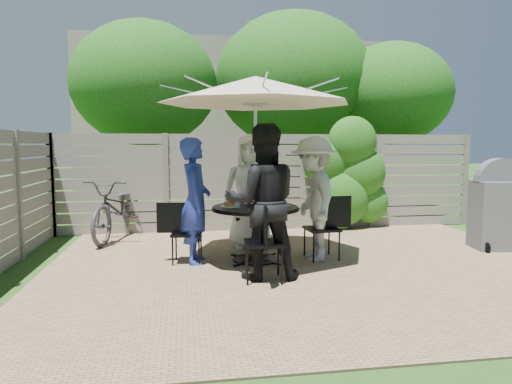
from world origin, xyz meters
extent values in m
plane|color=#274D18|center=(0.00, 0.00, 0.00)|extent=(60.00, 60.00, 0.00)
cube|color=#957D56|center=(0.00, 0.50, 0.01)|extent=(7.00, 6.00, 0.02)
cube|color=gray|center=(0.00, 3.00, 0.93)|extent=(8.00, 0.10, 1.85)
ellipsoid|color=#1E5A14|center=(1.40, 2.85, 0.90)|extent=(1.20, 0.70, 1.80)
cube|color=gray|center=(0.00, 12.00, 2.50)|extent=(10.00, 6.00, 5.00)
ellipsoid|color=#134610|center=(-2.50, 5.00, 2.97)|extent=(3.20, 3.20, 2.72)
ellipsoid|color=#134610|center=(1.00, 5.50, 3.18)|extent=(3.80, 3.80, 3.23)
ellipsoid|color=#134610|center=(3.20, 4.80, 2.83)|extent=(2.80, 2.80, 2.38)
cylinder|color=black|center=(-0.69, 0.70, 0.77)|extent=(1.26, 1.26, 0.03)
cylinder|color=black|center=(-0.69, 0.70, 0.38)|extent=(0.09, 0.09, 0.77)
cylinder|color=black|center=(-0.69, 0.70, 0.02)|extent=(0.64, 0.64, 0.04)
cylinder|color=silver|center=(-0.69, 0.70, 1.22)|extent=(0.05, 0.05, 2.43)
cone|color=beige|center=(-0.69, 0.70, 2.38)|extent=(2.78, 2.78, 0.37)
cube|color=black|center=(-0.64, 1.65, 0.49)|extent=(0.49, 0.49, 0.04)
cube|color=black|center=(-0.64, 1.89, 0.75)|extent=(0.04, 0.48, 0.49)
imported|color=silver|center=(-0.65, 1.53, 0.90)|extent=(0.91, 0.62, 1.80)
cube|color=black|center=(-1.64, 0.75, 0.42)|extent=(0.45, 0.45, 0.03)
cube|color=black|center=(-1.84, 0.78, 0.64)|extent=(0.41, 0.07, 0.42)
imported|color=navy|center=(-1.52, 0.75, 0.87)|extent=(0.45, 0.66, 1.74)
cube|color=black|center=(-0.74, -0.25, 0.47)|extent=(0.50, 0.50, 0.04)
cube|color=black|center=(-0.76, -0.47, 0.72)|extent=(0.08, 0.46, 0.47)
imported|color=black|center=(-0.73, -0.13, 0.95)|extent=(0.96, 0.76, 1.89)
cube|color=black|center=(0.26, 0.65, 0.45)|extent=(0.47, 0.47, 0.03)
cube|color=black|center=(0.48, 0.67, 0.69)|extent=(0.44, 0.06, 0.45)
imported|color=#AEACA9|center=(0.14, 0.66, 0.88)|extent=(0.71, 1.17, 1.76)
cylinder|color=white|center=(-0.67, 1.06, 0.79)|extent=(0.26, 0.26, 0.01)
cylinder|color=#B57635|center=(-0.67, 1.06, 0.82)|extent=(0.15, 0.15, 0.05)
cylinder|color=white|center=(-1.05, 0.72, 0.79)|extent=(0.26, 0.26, 0.01)
cylinder|color=#B57635|center=(-1.05, 0.72, 0.82)|extent=(0.15, 0.15, 0.05)
cylinder|color=white|center=(-0.71, 0.34, 0.79)|extent=(0.26, 0.26, 0.01)
cylinder|color=#B57635|center=(-0.71, 0.34, 0.82)|extent=(0.15, 0.15, 0.05)
cylinder|color=white|center=(-0.33, 0.68, 0.79)|extent=(0.26, 0.26, 0.01)
cylinder|color=#B57635|center=(-0.33, 0.68, 0.82)|extent=(0.15, 0.15, 0.05)
cylinder|color=white|center=(-0.53, 0.39, 0.79)|extent=(0.24, 0.24, 0.01)
cylinder|color=#B57635|center=(-0.53, 0.39, 0.82)|extent=(0.14, 0.14, 0.05)
cylinder|color=silver|center=(-0.78, 0.97, 0.86)|extent=(0.07, 0.07, 0.14)
cylinder|color=silver|center=(-0.96, 0.61, 0.86)|extent=(0.07, 0.07, 0.14)
cylinder|color=silver|center=(-0.60, 0.44, 0.86)|extent=(0.07, 0.07, 0.14)
cylinder|color=silver|center=(-0.43, 0.79, 0.86)|extent=(0.07, 0.07, 0.14)
cylinder|color=#59280C|center=(-0.75, 0.76, 0.87)|extent=(0.09, 0.09, 0.16)
cylinder|color=#C6B293|center=(-0.58, 0.92, 0.85)|extent=(0.08, 0.08, 0.12)
imported|color=#333338|center=(-2.80, 2.60, 0.53)|extent=(1.18, 2.14, 1.06)
cube|color=#58585D|center=(3.14, 0.84, 0.54)|extent=(0.78, 0.65, 1.08)
cylinder|color=#58585D|center=(3.14, 0.84, 1.08)|extent=(0.74, 0.33, 0.71)
camera|label=1|loc=(-1.66, -5.51, 1.65)|focal=32.00mm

